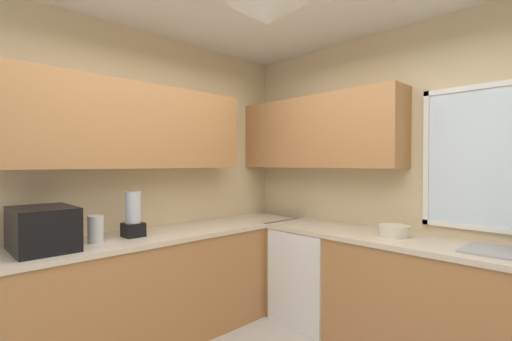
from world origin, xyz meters
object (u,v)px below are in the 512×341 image
dishwasher (312,274)px  microwave (43,229)px  bowl (394,231)px  blender_appliance (133,216)px  kettle (96,229)px

dishwasher → microwave: bearing=-107.4°
bowl → blender_appliance: blender_appliance is taller
microwave → bowl: (1.44, 2.13, -0.10)m
microwave → blender_appliance: size_ratio=1.33×
kettle → blender_appliance: blender_appliance is taller
microwave → kettle: microwave is taller
microwave → kettle: (0.02, 0.34, -0.04)m
dishwasher → bowl: bearing=2.2°
kettle → blender_appliance: (-0.02, 0.29, 0.06)m
dishwasher → bowl: bowl is taller
dishwasher → microwave: 2.29m
kettle → bowl: (1.42, 1.80, -0.06)m
dishwasher → microwave: microwave is taller
microwave → dishwasher: bearing=72.6°
microwave → bowl: size_ratio=2.01×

